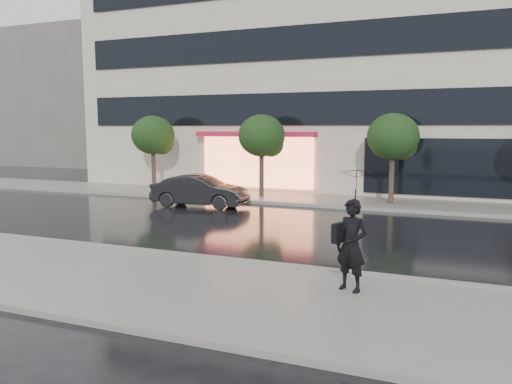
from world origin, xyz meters
The scene contains 12 objects.
ground centered at (0.00, 0.00, 0.00)m, with size 120.00×120.00×0.00m, color black.
sidewalk_near centered at (0.00, -3.25, 0.06)m, with size 60.00×4.50×0.12m, color slate.
sidewalk_far centered at (0.00, 10.25, 0.06)m, with size 60.00×3.50×0.12m, color slate.
curb_near centered at (0.00, -1.00, 0.07)m, with size 60.00×0.25×0.14m, color gray.
curb_far centered at (0.00, 8.50, 0.07)m, with size 60.00×0.25×0.14m, color gray.
office_building centered at (0.00, 17.97, 9.00)m, with size 30.00×12.76×18.00m.
bg_building_left centered at (-28.00, 26.00, 6.00)m, with size 14.00×10.00×12.00m, color #59544F.
tree_far_west centered at (-8.94, 10.03, 2.92)m, with size 2.20×2.20×3.99m.
tree_mid_west centered at (-2.94, 10.03, 2.92)m, with size 2.20×2.20×3.99m.
tree_mid_east centered at (3.06, 10.03, 2.92)m, with size 2.20×2.20×3.99m.
parked_car centered at (-4.60, 6.80, 0.68)m, with size 1.44×4.13×1.36m, color black.
pedestrian_with_umbrella centered at (3.71, -2.30, 1.65)m, with size 1.14×1.15×2.47m.
Camera 1 is at (5.51, -11.96, 3.35)m, focal length 35.00 mm.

